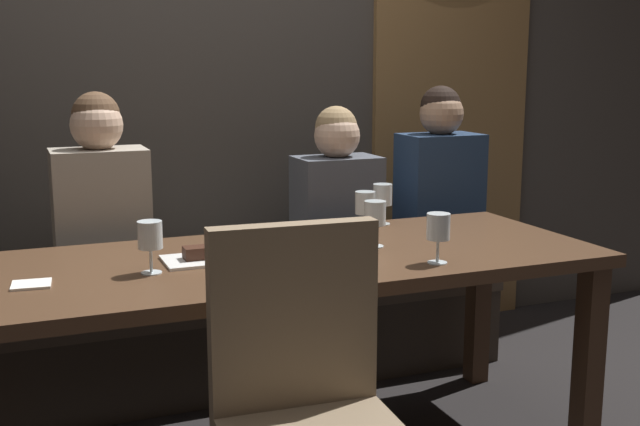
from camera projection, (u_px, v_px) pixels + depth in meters
name	position (u px, v px, depth m)	size (l,w,h in m)	color
back_wall_tiled	(191.00, 36.00, 3.59)	(6.00, 0.12, 3.00)	#423D38
arched_door	(452.00, 66.00, 4.05)	(0.90, 0.05, 2.55)	olive
dining_table	(280.00, 281.00, 2.64)	(2.20, 0.84, 0.74)	#412B1C
banquette_bench	(228.00, 335.00, 3.35)	(2.50, 0.44, 0.45)	#312A23
chair_near_side	(307.00, 398.00, 1.93)	(0.46, 0.46, 0.98)	#4C3321
diner_redhead	(101.00, 204.00, 3.04)	(0.36, 0.24, 0.82)	#9E9384
diner_bearded	(337.00, 197.00, 3.42)	(0.36, 0.24, 0.75)	#4C515B
diner_far_end	(439.00, 181.00, 3.61)	(0.36, 0.24, 0.83)	navy
wine_glass_far_right	(438.00, 229.00, 2.50)	(0.08, 0.08, 0.16)	silver
wine_glass_end_left	(150.00, 238.00, 2.38)	(0.08, 0.08, 0.16)	silver
wine_glass_near_left	(375.00, 215.00, 2.73)	(0.08, 0.08, 0.16)	silver
wine_glass_far_left	(383.00, 196.00, 3.12)	(0.08, 0.08, 0.16)	silver
wine_glass_center_back	(365.00, 205.00, 2.93)	(0.08, 0.08, 0.16)	silver
espresso_cup	(354.00, 256.00, 2.52)	(0.12, 0.12, 0.06)	white
dessert_plate	(194.00, 258.00, 2.54)	(0.19, 0.19, 0.05)	white
fork_on_table	(233.00, 255.00, 2.61)	(0.02, 0.17, 0.01)	silver
folded_napkin	(31.00, 285.00, 2.27)	(0.11, 0.10, 0.01)	silver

